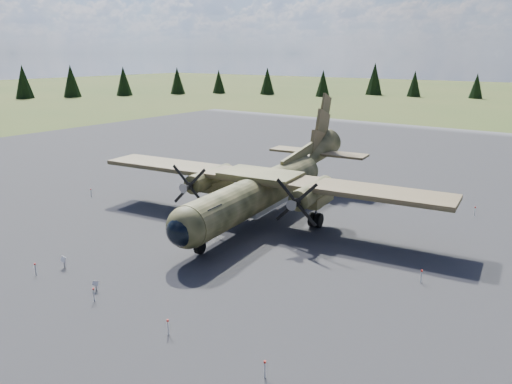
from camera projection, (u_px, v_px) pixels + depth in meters
The scene contains 7 objects.
ground at pixel (218, 230), 40.48m from camera, with size 500.00×500.00×0.00m, color brown.
apron at pixel (285, 201), 48.30m from camera, with size 120.00×120.00×0.04m, color #5B5B60.
transport_plane at pixel (267, 183), 43.25m from camera, with size 31.74×28.68×10.44m.
info_placard_left at pixel (63, 260), 33.17m from camera, with size 0.54×0.29×0.81m.
info_placard_right at pixel (96, 284), 30.03m from camera, with size 0.43×0.27×0.63m.
barrier_fence at pixel (213, 223), 40.55m from camera, with size 33.12×29.62×0.85m.
treeline at pixel (168, 179), 37.46m from camera, with size 286.38×290.25×10.90m.
Camera 1 is at (24.82, -29.16, 13.83)m, focal length 35.00 mm.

